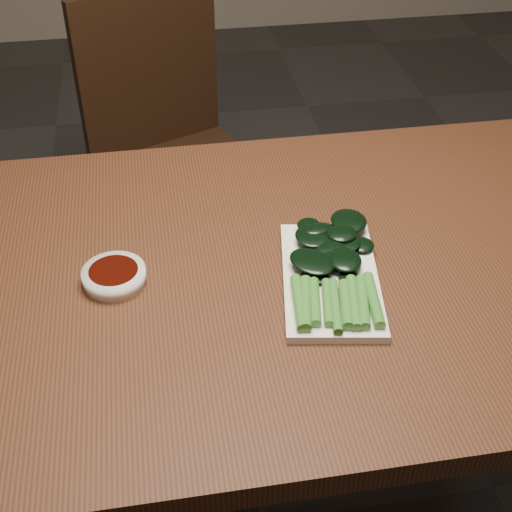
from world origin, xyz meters
The scene contains 5 objects.
table centered at (0.00, 0.00, 0.68)m, with size 1.40×0.80×0.75m.
chair_far centered at (-0.10, 0.86, 0.49)m, with size 0.53×0.53×0.89m.
sauce_bowl centered at (-0.23, -0.01, 0.76)m, with size 0.10×0.10×0.03m.
serving_plate centered at (0.09, -0.06, 0.76)m, with size 0.19×0.29×0.01m.
gai_lan centered at (0.10, -0.05, 0.78)m, with size 0.17×0.28×0.03m.
Camera 1 is at (-0.16, -0.87, 1.47)m, focal length 50.00 mm.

